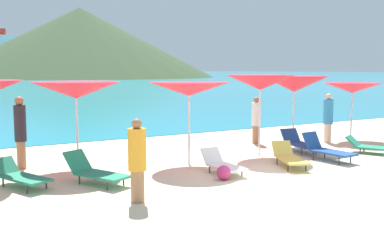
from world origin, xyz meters
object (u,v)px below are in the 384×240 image
object	(u,v)px
lounge_chair_1	(370,146)
beachgoer_4	(20,130)
lounge_chair_5	(20,175)
cruise_ship	(19,57)
lounge_chair_3	(327,149)
beach_ball	(224,173)
beachgoer_0	(137,159)
lounge_chair_7	(222,164)
umbrella_1	(76,90)
lounge_chair_6	(289,157)
umbrella_3	(260,83)
umbrella_4	(294,84)
beachgoer_1	(256,119)
lounge_chair_0	(95,171)
umbrella_2	(189,89)
lounge_chair_2	(299,142)
umbrella_5	(352,88)
beachgoer_2	(328,117)

from	to	relation	value
lounge_chair_1	beachgoer_4	xyz separation A→B (m)	(-9.66, 3.06, 0.79)
lounge_chair_5	cruise_ship	bearing A→B (deg)	57.78
lounge_chair_3	beach_ball	bearing A→B (deg)	-177.87
beachgoer_0	lounge_chair_5	bearing A→B (deg)	-46.65
beachgoer_4	lounge_chair_7	bearing A→B (deg)	-109.06
umbrella_1	lounge_chair_6	size ratio (longest dim) A/B	1.36
umbrella_3	umbrella_4	distance (m)	2.18
beachgoer_0	beach_ball	distance (m)	2.61
umbrella_4	lounge_chair_6	world-z (taller)	umbrella_4
beachgoer_0	beachgoer_4	world-z (taller)	beachgoer_4
umbrella_4	lounge_chair_7	world-z (taller)	umbrella_4
lounge_chair_6	lounge_chair_7	world-z (taller)	lounge_chair_6
beachgoer_0	beachgoer_1	world-z (taller)	beachgoer_0
lounge_chair_0	lounge_chair_1	xyz separation A→B (m)	(8.50, -0.60, -0.06)
lounge_chair_1	lounge_chair_3	xyz separation A→B (m)	(-1.97, -0.12, 0.09)
beachgoer_4	umbrella_2	bearing A→B (deg)	-95.69
lounge_chair_0	beachgoer_4	distance (m)	2.82
lounge_chair_2	beachgoer_0	bearing A→B (deg)	-149.78
umbrella_5	beachgoer_0	xyz separation A→B (m)	(-9.90, -3.37, -1.04)
lounge_chair_7	beachgoer_2	world-z (taller)	beachgoer_2
lounge_chair_0	lounge_chair_2	distance (m)	6.82
umbrella_2	lounge_chair_7	bearing A→B (deg)	-83.22
beachgoer_1	lounge_chair_5	bearing A→B (deg)	130.13
lounge_chair_6	beach_ball	xyz separation A→B (m)	(-2.35, -0.38, -0.09)
lounge_chair_0	lounge_chair_1	distance (m)	8.53
lounge_chair_6	beachgoer_0	bearing A→B (deg)	-145.24
umbrella_1	umbrella_2	xyz separation A→B (m)	(2.77, -0.97, 0.00)
umbrella_4	lounge_chair_7	distance (m)	5.25
lounge_chair_1	beach_ball	xyz separation A→B (m)	(-5.80, -0.58, -0.05)
umbrella_1	umbrella_4	bearing A→B (deg)	-0.75
beachgoer_0	lounge_chair_2	bearing A→B (deg)	-153.03
beachgoer_0	cruise_ship	bearing A→B (deg)	-92.65
umbrella_3	lounge_chair_7	world-z (taller)	umbrella_3
umbrella_2	beachgoer_4	distance (m)	4.50
lounge_chair_3	beachgoer_1	size ratio (longest dim) A/B	0.97
lounge_chair_0	beachgoer_0	world-z (taller)	beachgoer_0
lounge_chair_6	cruise_ship	distance (m)	223.79
umbrella_1	lounge_chair_0	xyz separation A→B (m)	(-0.12, -1.74, -1.75)
lounge_chair_3	cruise_ship	bearing A→B (deg)	78.09
umbrella_2	cruise_ship	size ratio (longest dim) A/B	0.04
lounge_chair_0	lounge_chair_2	bearing A→B (deg)	-19.68
umbrella_4	beachgoer_0	distance (m)	8.04
umbrella_5	lounge_chair_2	distance (m)	3.83
umbrella_3	beach_ball	world-z (taller)	umbrella_3
lounge_chair_6	beach_ball	world-z (taller)	lounge_chair_6
umbrella_1	cruise_ship	size ratio (longest dim) A/B	0.04
umbrella_4	lounge_chair_1	bearing A→B (deg)	-64.38
umbrella_1	lounge_chair_5	size ratio (longest dim) A/B	1.35
beachgoer_4	umbrella_5	bearing A→B (deg)	-77.54
lounge_chair_2	beachgoer_1	bearing A→B (deg)	103.65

